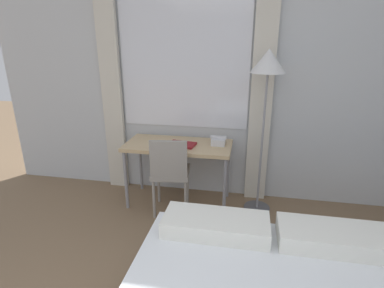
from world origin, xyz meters
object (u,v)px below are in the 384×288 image
desk (178,149)px  desk_chair (170,170)px  telephone (218,141)px  book (182,144)px  standing_lamp (267,77)px

desk → desk_chair: desk_chair is taller
desk → desk_chair: bearing=-97.9°
telephone → book: telephone is taller
telephone → book: 0.41m
standing_lamp → book: size_ratio=5.57×
desk → book: 0.10m
desk_chair → desk: bearing=74.0°
desk_chair → book: bearing=58.8°
desk → telephone: size_ratio=6.82×
desk → book: bearing=-40.3°
desk → telephone: telephone is taller
desk → standing_lamp: standing_lamp is taller
desk_chair → telephone: bearing=24.6°
telephone → book: (-0.39, -0.10, -0.03)m
standing_lamp → desk_chair: bearing=-165.3°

